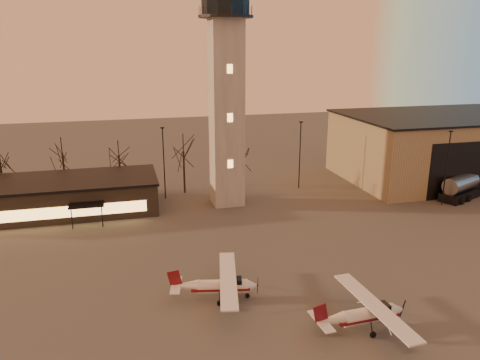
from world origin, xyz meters
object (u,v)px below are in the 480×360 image
at_px(hangar, 440,146).
at_px(cessna_rear, 224,288).
at_px(control_tower, 226,82).
at_px(fuel_truck, 465,188).
at_px(cessna_front, 370,317).
at_px(terminal, 57,196).

relative_size(hangar, cessna_rear, 3.02).
bearing_deg(control_tower, fuel_truck, -10.31).
bearing_deg(cessna_rear, cessna_front, -23.96).
distance_m(hangar, cessna_front, 47.98).
distance_m(control_tower, terminal, 26.24).
relative_size(cessna_rear, fuel_truck, 1.05).
bearing_deg(terminal, cessna_rear, -58.63).
bearing_deg(cessna_front, fuel_truck, 38.32).
bearing_deg(fuel_truck, control_tower, 145.50).
bearing_deg(cessna_front, terminal, 125.01).
height_order(control_tower, hangar, control_tower).
bearing_deg(hangar, cessna_front, -132.20).
bearing_deg(cessna_rear, hangar, 45.75).
relative_size(control_tower, cessna_front, 3.19).
height_order(control_tower, cessna_front, control_tower).
relative_size(cessna_front, cessna_rear, 1.01).
relative_size(control_tower, terminal, 1.28).
relative_size(control_tower, cessna_rear, 3.22).
bearing_deg(cessna_front, control_tower, 94.30).
distance_m(hangar, fuel_truck, 11.09).
bearing_deg(terminal, hangar, 1.97).
bearing_deg(control_tower, hangar, 6.31).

